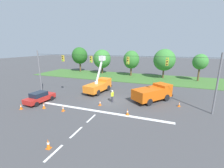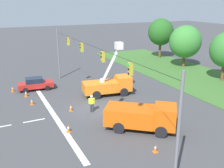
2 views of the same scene
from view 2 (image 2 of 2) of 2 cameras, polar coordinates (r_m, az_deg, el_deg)
The scene contains 16 objects.
ground_plane at distance 27.23m, azimuth -4.06°, elevation -5.59°, with size 200.00×200.00×0.00m, color #424244.
grass_verge at distance 37.35m, azimuth 22.47°, elevation -0.38°, with size 56.00×12.00×0.10m, color #3D6B2D.
lane_markings at distance 25.90m, azimuth -15.48°, elevation -7.47°, with size 17.60×15.25×0.01m.
signal_gantry at distance 25.86m, azimuth -4.35°, elevation 3.86°, with size 26.20×0.33×7.20m.
tree_far_west at distance 52.18m, azimuth 10.58°, elevation 11.04°, with size 4.79×4.91×7.65m.
tree_west at distance 45.57m, azimuth 15.67°, elevation 8.85°, with size 5.00×5.47×7.02m.
utility_truck_bucket_lift at distance 31.02m, azimuth -0.62°, elevation -0.03°, with size 3.08×6.11×6.24m.
utility_truck_support_near at distance 22.82m, azimuth 6.52°, elevation -6.94°, with size 5.73×6.34×2.34m.
sedan_red at distance 34.37m, azimuth -16.37°, elevation 0.07°, with size 2.17×4.42×1.56m.
road_worker at distance 26.37m, azimuth -4.43°, elevation -4.04°, with size 0.33×0.63×1.77m.
traffic_cone_foreground_left at distance 27.04m, azimuth -8.96°, elevation -5.12°, with size 0.36×0.36×0.73m.
traffic_cone_foreground_right at distance 29.63m, azimuth -17.06°, elevation -3.69°, with size 0.36×0.36×0.70m.
traffic_cone_near_bucket at distance 32.26m, azimuth -18.24°, elevation -1.96°, with size 0.36×0.36×0.80m.
traffic_cone_lane_edge_a at distance 20.14m, azimuth 9.42°, elevation -13.65°, with size 0.36×0.36×0.65m.
traffic_cone_lane_edge_b at distance 22.92m, azimuth -9.48°, elevation -9.47°, with size 0.36×0.36×0.72m.
traffic_cone_far_left at distance 34.60m, azimuth -20.83°, elevation -1.01°, with size 0.36×0.36×0.73m.
Camera 2 is at (23.32, -9.19, 10.64)m, focal length 42.00 mm.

